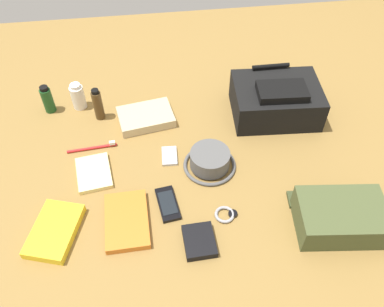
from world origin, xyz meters
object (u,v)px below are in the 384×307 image
object	(u,v)px
notepad	(94,173)
cell_phone	(168,204)
paperback_novel	(55,231)
folded_towel	(146,117)
toothbrush	(95,147)
toothpaste_tube	(78,96)
bucket_hat	(210,161)
shampoo_bottle	(48,99)
wallet	(199,241)
travel_guidebook	(127,221)
media_player	(170,156)
cologne_bottle	(98,105)
wristwatch	(226,214)
toiletry_pouch	(340,216)
backpack	(276,100)

from	to	relation	value
notepad	cell_phone	bearing A→B (deg)	-41.58
paperback_novel	folded_towel	bearing A→B (deg)	56.96
toothbrush	paperback_novel	bearing A→B (deg)	-107.90
toothpaste_tube	paperback_novel	size ratio (longest dim) A/B	0.49
bucket_hat	shampoo_bottle	bearing A→B (deg)	147.57
wallet	cell_phone	bearing A→B (deg)	116.43
travel_guidebook	media_player	bearing A→B (deg)	58.38
travel_guidebook	shampoo_bottle	bearing A→B (deg)	117.08
shampoo_bottle	notepad	world-z (taller)	shampoo_bottle
notepad	media_player	bearing A→B (deg)	1.78
cell_phone	notepad	xyz separation A→B (m)	(-0.23, 0.16, 0.00)
cologne_bottle	notepad	world-z (taller)	cologne_bottle
shampoo_bottle	wristwatch	size ratio (longest dim) A/B	1.62
cologne_bottle	wristwatch	xyz separation A→B (m)	(0.39, -0.50, -0.06)
toiletry_pouch	cell_phone	size ratio (longest dim) A/B	2.02
cologne_bottle	folded_towel	world-z (taller)	cologne_bottle
bucket_hat	toothbrush	size ratio (longest dim) A/B	1.03
toothbrush	shampoo_bottle	bearing A→B (deg)	127.74
cologne_bottle	wristwatch	world-z (taller)	cologne_bottle
folded_towel	toothbrush	bearing A→B (deg)	-147.17
backpack	cell_phone	size ratio (longest dim) A/B	2.45
cologne_bottle	wristwatch	distance (m)	0.64
notepad	wallet	bearing A→B (deg)	-51.93
toiletry_pouch	wristwatch	distance (m)	0.34
toothpaste_tube	wristwatch	world-z (taller)	toothpaste_tube
cell_phone	shampoo_bottle	bearing A→B (deg)	129.31
travel_guidebook	notepad	size ratio (longest dim) A/B	1.37
toiletry_pouch	media_player	size ratio (longest dim) A/B	3.15
toothpaste_tube	folded_towel	bearing A→B (deg)	-24.27
wallet	notepad	size ratio (longest dim) A/B	0.73
toiletry_pouch	toothpaste_tube	distance (m)	1.03
cell_phone	folded_towel	size ratio (longest dim) A/B	0.68
paperback_novel	cell_phone	distance (m)	0.35
travel_guidebook	paperback_novel	bearing A→B (deg)	-177.25
media_player	wallet	bearing A→B (deg)	-80.92
cell_phone	backpack	bearing A→B (deg)	40.14
cell_phone	wallet	xyz separation A→B (m)	(0.08, -0.15, 0.01)
toothbrush	toothpaste_tube	bearing A→B (deg)	105.16
toiletry_pouch	wallet	distance (m)	0.42
cologne_bottle	travel_guidebook	distance (m)	0.50
folded_towel	wristwatch	bearing A→B (deg)	-64.22
shampoo_bottle	toothbrush	distance (m)	0.29
paperback_novel	notepad	bearing A→B (deg)	63.38
wallet	folded_towel	xyz separation A→B (m)	(-0.13, 0.54, 0.01)
toothpaste_tube	travel_guidebook	world-z (taller)	toothpaste_tube
toiletry_pouch	notepad	bearing A→B (deg)	158.35
cell_phone	toothbrush	xyz separation A→B (m)	(-0.23, 0.27, 0.00)
toiletry_pouch	wristwatch	size ratio (longest dim) A/B	3.84
cell_phone	notepad	world-z (taller)	notepad
backpack	toiletry_pouch	xyz separation A→B (m)	(0.06, -0.51, -0.02)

